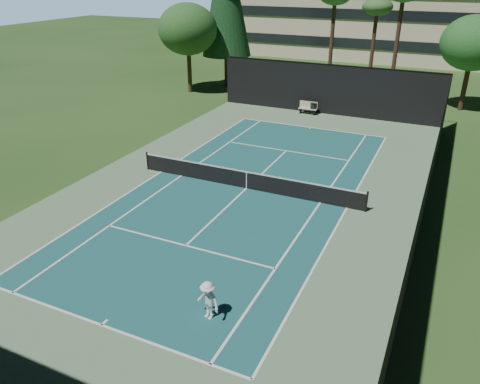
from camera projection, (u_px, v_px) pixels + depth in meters
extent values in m
plane|color=#274B1C|center=(246.00, 189.00, 25.36)|extent=(160.00, 160.00, 0.00)
cube|color=#5F825B|center=(246.00, 189.00, 25.35)|extent=(18.00, 32.00, 0.01)
cube|color=#1B5656|center=(246.00, 188.00, 25.35)|extent=(10.97, 23.77, 0.01)
cube|color=white|center=(102.00, 325.00, 15.61)|extent=(10.97, 0.10, 0.01)
cube|color=white|center=(311.00, 127.00, 35.08)|extent=(10.97, 0.10, 0.01)
cube|color=white|center=(186.00, 246.00, 20.10)|extent=(8.23, 0.10, 0.01)
cube|color=white|center=(286.00, 151.00, 30.59)|extent=(8.23, 0.10, 0.01)
cube|color=white|center=(161.00, 172.00, 27.42)|extent=(0.10, 23.77, 0.01)
cube|color=white|center=(347.00, 208.00, 23.27)|extent=(0.10, 23.77, 0.01)
cube|color=white|center=(181.00, 176.00, 26.90)|extent=(0.10, 23.77, 0.01)
cube|color=white|center=(320.00, 203.00, 23.79)|extent=(0.10, 23.77, 0.01)
cube|color=white|center=(246.00, 188.00, 25.35)|extent=(0.10, 12.80, 0.01)
cube|color=white|center=(104.00, 322.00, 15.73)|extent=(0.10, 0.30, 0.01)
cube|color=white|center=(310.00, 128.00, 34.96)|extent=(0.10, 0.30, 0.01)
cylinder|color=black|center=(147.00, 161.00, 27.54)|extent=(0.10, 0.10, 1.10)
cylinder|color=black|center=(367.00, 202.00, 22.70)|extent=(0.10, 0.10, 1.10)
cube|color=black|center=(246.00, 180.00, 25.14)|extent=(12.80, 0.02, 0.92)
cube|color=white|center=(247.00, 172.00, 24.93)|extent=(12.80, 0.04, 0.07)
cube|color=white|center=(246.00, 180.00, 25.14)|extent=(0.05, 0.03, 0.92)
cube|color=black|center=(328.00, 90.00, 37.60)|extent=(18.00, 0.04, 4.00)
cube|color=black|center=(429.00, 184.00, 21.09)|extent=(0.04, 32.00, 4.00)
cube|color=black|center=(109.00, 132.00, 27.90)|extent=(0.04, 32.00, 4.00)
cube|color=black|center=(330.00, 64.00, 36.74)|extent=(18.00, 0.06, 0.06)
imported|color=white|center=(208.00, 300.00, 15.67)|extent=(1.05, 0.78, 1.45)
sphere|color=yellow|center=(61.00, 261.00, 19.02)|extent=(0.08, 0.08, 0.08)
sphere|color=#CAEB35|center=(266.00, 163.00, 28.64)|extent=(0.06, 0.06, 0.06)
sphere|color=#DFF437|center=(280.00, 177.00, 26.67)|extent=(0.07, 0.07, 0.07)
sphere|color=#C8D12F|center=(176.00, 151.00, 30.51)|extent=(0.06, 0.06, 0.06)
cube|color=beige|center=(308.00, 109.00, 38.19)|extent=(1.50, 0.45, 0.05)
cube|color=beige|center=(309.00, 105.00, 38.22)|extent=(1.50, 0.06, 0.55)
cube|color=black|center=(301.00, 111.00, 38.52)|extent=(0.06, 0.40, 0.42)
cube|color=black|center=(315.00, 113.00, 38.06)|extent=(0.06, 0.40, 0.42)
cylinder|color=black|center=(313.00, 109.00, 38.17)|extent=(0.52, 0.52, 0.90)
cylinder|color=black|center=(314.00, 103.00, 37.97)|extent=(0.56, 0.56, 0.05)
cylinder|color=#42311C|center=(227.00, 67.00, 47.14)|extent=(0.50, 0.50, 3.60)
cylinder|color=#442D1D|center=(331.00, 45.00, 43.93)|extent=(0.36, 0.36, 8.55)
cylinder|color=#462B1E|center=(372.00, 50.00, 44.44)|extent=(0.36, 0.36, 7.65)
ellipsoid|color=#335C29|center=(378.00, 7.00, 42.79)|extent=(2.80, 2.80, 1.54)
cylinder|color=#432B1C|center=(396.00, 49.00, 40.75)|extent=(0.36, 0.36, 9.00)
cylinder|color=#402B1B|center=(464.00, 89.00, 38.84)|extent=(0.40, 0.40, 3.52)
ellipsoid|color=#235B25|center=(474.00, 43.00, 37.25)|extent=(5.12, 5.12, 4.35)
cylinder|color=#4C3620|center=(190.00, 72.00, 44.59)|extent=(0.40, 0.40, 3.74)
ellipsoid|color=#265822|center=(188.00, 29.00, 42.91)|extent=(5.44, 5.44, 4.62)
cube|color=beige|center=(389.00, 26.00, 61.32)|extent=(40.00, 12.00, 8.00)
cube|color=black|center=(380.00, 45.00, 57.05)|extent=(38.00, 0.15, 1.20)
cube|color=black|center=(384.00, 15.00, 55.58)|extent=(38.00, 0.15, 1.20)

